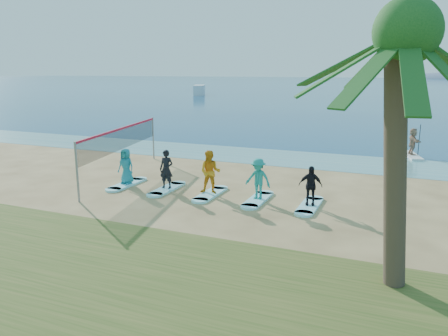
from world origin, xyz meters
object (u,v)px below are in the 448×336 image
at_px(surfboard_1, 167,189).
at_px(student_4, 310,186).
at_px(surfboard_4, 310,206).
at_px(student_0, 126,166).
at_px(student_1, 166,169).
at_px(boat_offshore_a, 199,95).
at_px(surfboard_2, 210,194).
at_px(paddleboarder, 413,141).
at_px(paddleboard, 411,155).
at_px(surfboard_0, 127,184).
at_px(palm_tree, 407,34).
at_px(student_3, 258,179).
at_px(surfboard_3, 258,200).
at_px(volleyball_net, 122,139).
at_px(student_2, 210,172).

distance_m(surfboard_1, student_4, 6.47).
bearing_deg(surfboard_4, student_0, -180.00).
bearing_deg(student_1, boat_offshore_a, 111.20).
bearing_deg(surfboard_2, student_1, -180.00).
distance_m(student_0, student_4, 8.56).
height_order(paddleboarder, surfboard_2, paddleboarder).
xyz_separation_m(paddleboard, surfboard_0, (-12.28, -12.70, -0.01)).
relative_size(paddleboarder, boat_offshore_a, 0.23).
bearing_deg(paddleboarder, palm_tree, 158.83).
xyz_separation_m(boat_offshore_a, student_3, (36.27, -69.28, 0.93)).
bearing_deg(student_4, boat_offshore_a, 109.83).
distance_m(surfboard_1, surfboard_4, 6.42).
height_order(student_1, student_3, student_1).
distance_m(palm_tree, surfboard_2, 11.03).
bearing_deg(student_3, boat_offshore_a, 124.62).
bearing_deg(student_1, surfboard_2, -3.59).
bearing_deg(surfboard_4, paddleboarder, 73.70).
height_order(surfboard_1, student_1, student_1).
bearing_deg(paddleboard, student_3, -128.60).
height_order(paddleboard, student_4, student_4).
bearing_deg(surfboard_3, student_0, -180.00).
xyz_separation_m(surfboard_2, surfboard_4, (4.28, 0.00, 0.00)).
relative_size(student_0, surfboard_1, 0.75).
bearing_deg(palm_tree, boat_offshore_a, 118.98).
bearing_deg(palm_tree, paddleboard, 88.01).
relative_size(paddleboarder, surfboard_3, 0.75).
distance_m(surfboard_1, surfboard_3, 4.28).
height_order(surfboard_0, student_1, student_1).
bearing_deg(surfboard_4, volleyball_net, 171.62).
xyz_separation_m(palm_tree, surfboard_4, (-3.08, 5.63, -5.99)).
relative_size(paddleboard, surfboard_0, 1.36).
height_order(volleyball_net, surfboard_4, volleyball_net).
height_order(surfboard_2, surfboard_3, same).
xyz_separation_m(boat_offshore_a, surfboard_4, (38.41, -69.28, 0.04)).
bearing_deg(paddleboard, palm_tree, -105.83).
distance_m(student_0, surfboard_3, 6.48).
bearing_deg(paddleboard, student_0, -147.88).
bearing_deg(student_0, paddleboard, 46.71).
bearing_deg(student_2, student_4, -12.26).
relative_size(boat_offshore_a, student_1, 4.13).
height_order(surfboard_1, student_2, student_2).
bearing_deg(volleyball_net, paddleboarder, 39.90).
height_order(volleyball_net, student_4, volleyball_net).
bearing_deg(surfboard_0, student_1, -0.00).
bearing_deg(surfboard_2, surfboard_0, 180.00).
bearing_deg(paddleboarder, surfboard_4, 144.52).
distance_m(surfboard_2, student_3, 2.32).
xyz_separation_m(surfboard_1, student_1, (0.00, -0.00, 0.91)).
bearing_deg(volleyball_net, paddleboard, 39.90).
relative_size(surfboard_3, student_3, 1.31).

